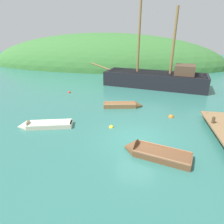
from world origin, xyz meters
TOP-DOWN VIEW (x-y plane):
  - ground_plane at (0.00, 0.00)m, footprint 120.00×120.00m
  - shore_hill at (-9.02, 30.46)m, footprint 50.18×20.19m
  - sailing_ship at (1.55, 13.63)m, footprint 15.15×6.26m
  - rowboat_near_dock at (-1.38, 5.60)m, footprint 3.70×1.58m
  - rowboat_outer_right at (-6.80, 0.54)m, footprint 3.93×1.95m
  - rowboat_portside at (0.83, -1.50)m, footprint 3.86×2.13m
  - buoy_red at (-8.15, 9.07)m, footprint 0.33×0.33m
  - buoy_yellow at (-1.88, 1.37)m, footprint 0.33×0.33m
  - buoy_orange at (2.53, 4.00)m, footprint 0.40×0.40m

SIDE VIEW (x-z plane):
  - ground_plane at x=0.00m, z-range 0.00..0.00m
  - shore_hill at x=-9.02m, z-range -6.54..6.54m
  - buoy_red at x=-8.15m, z-range -0.17..0.17m
  - buoy_yellow at x=-1.88m, z-range -0.17..0.17m
  - buoy_orange at x=2.53m, z-range -0.20..0.20m
  - rowboat_outer_right at x=-6.80m, z-range -0.38..0.56m
  - rowboat_portside at x=0.83m, z-range -0.47..0.69m
  - rowboat_near_dock at x=-1.38m, z-range -0.31..0.55m
  - sailing_ship at x=1.55m, z-range -4.64..5.97m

